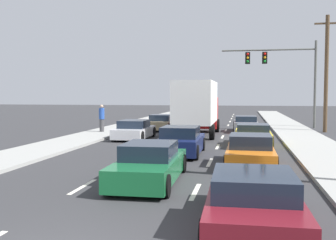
{
  "coord_description": "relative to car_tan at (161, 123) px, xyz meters",
  "views": [
    {
      "loc": [
        3.02,
        -5.38,
        2.77
      ],
      "look_at": [
        -0.96,
        15.71,
        1.4
      ],
      "focal_mm": 42.86,
      "sensor_mm": 36.0,
      "label": 1
    }
  ],
  "objects": [
    {
      "name": "car_yellow",
      "position": [
        6.81,
        -8.29,
        -0.01
      ],
      "size": [
        2.01,
        4.33,
        1.17
      ],
      "color": "yellow",
      "rests_on": "ground_plane"
    },
    {
      "name": "lane_markings",
      "position": [
        3.27,
        -1.7,
        -0.54
      ],
      "size": [
        3.54,
        57.0,
        0.01
      ],
      "color": "silver",
      "rests_on": "ground_plane"
    },
    {
      "name": "car_white",
      "position": [
        -0.36,
        -6.43,
        0.0
      ],
      "size": [
        1.9,
        4.2,
        1.19
      ],
      "color": "white",
      "rests_on": "ground_plane"
    },
    {
      "name": "car_tan",
      "position": [
        0.0,
        0.0,
        0.0
      ],
      "size": [
        1.91,
        4.18,
        1.21
      ],
      "color": "tan",
      "rests_on": "ground_plane"
    },
    {
      "name": "box_truck",
      "position": [
        3.28,
        -3.9,
        1.5
      ],
      "size": [
        2.57,
        7.78,
        3.6
      ],
      "color": "white",
      "rests_on": "ground_plane"
    },
    {
      "name": "car_navy",
      "position": [
        3.47,
        -12.28,
        0.05
      ],
      "size": [
        1.95,
        4.08,
        1.31
      ],
      "color": "#141E4C",
      "rests_on": "ground_plane"
    },
    {
      "name": "car_orange",
      "position": [
        6.57,
        -14.68,
        0.0
      ],
      "size": [
        1.89,
        4.17,
        1.22
      ],
      "color": "orange",
      "rests_on": "ground_plane"
    },
    {
      "name": "ground_plane",
      "position": [
        3.27,
        -0.02,
        -0.55
      ],
      "size": [
        140.0,
        140.0,
        0.0
      ],
      "primitive_type": "plane",
      "color": "#333335"
    },
    {
      "name": "pedestrian_near_corner",
      "position": [
        -3.54,
        -3.55,
        0.55
      ],
      "size": [
        0.38,
        0.38,
        1.9
      ],
      "color": "#3F3F42",
      "rests_on": "sidewalk_left"
    },
    {
      "name": "car_maroon",
      "position": [
        6.5,
        -22.01,
        0.0
      ],
      "size": [
        2.01,
        4.55,
        1.2
      ],
      "color": "maroon",
      "rests_on": "ground_plane"
    },
    {
      "name": "utility_pole_mid",
      "position": [
        12.18,
        0.48,
        3.83
      ],
      "size": [
        1.8,
        0.28,
        8.49
      ],
      "color": "brown",
      "rests_on": "ground_plane"
    },
    {
      "name": "sidewalk_right",
      "position": [
        9.96,
        -5.02,
        -0.48
      ],
      "size": [
        2.89,
        80.0,
        0.14
      ],
      "primitive_type": "cube",
      "color": "#9E9E99",
      "rests_on": "ground_plane"
    },
    {
      "name": "car_gray",
      "position": [
        6.47,
        -0.06,
        -0.0
      ],
      "size": [
        1.89,
        4.19,
        1.18
      ],
      "color": "slate",
      "rests_on": "ground_plane"
    },
    {
      "name": "sidewalk_left",
      "position": [
        -3.43,
        -5.02,
        -0.48
      ],
      "size": [
        2.89,
        80.0,
        0.14
      ],
      "primitive_type": "cube",
      "color": "#9E9E99",
      "rests_on": "ground_plane"
    },
    {
      "name": "traffic_signal_mast",
      "position": [
        8.93,
        4.04,
        4.66
      ],
      "size": [
        7.68,
        0.69,
        7.14
      ],
      "color": "#595B56",
      "rests_on": "ground_plane"
    },
    {
      "name": "car_green",
      "position": [
        3.41,
        -18.25,
        0.02
      ],
      "size": [
        1.92,
        4.7,
        1.26
      ],
      "color": "#196B38",
      "rests_on": "ground_plane"
    }
  ]
}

